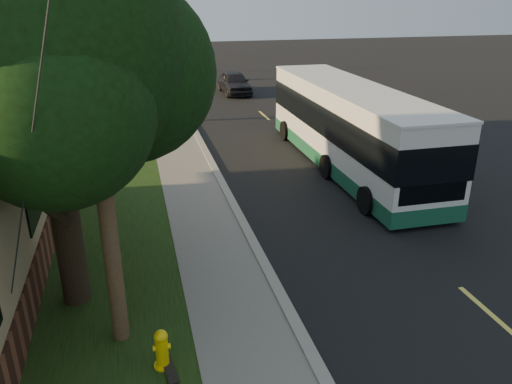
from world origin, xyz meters
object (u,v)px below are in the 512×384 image
(utility_pole, at_px, (92,95))
(bare_tree_far, at_px, (124,54))
(skateboard_main, at_px, (170,370))
(transit_bus, at_px, (349,125))
(fire_hydrant, at_px, (162,349))
(traffic_signal, at_px, (168,32))
(leafy_tree, at_px, (42,50))
(bare_tree_near, at_px, (113,80))
(distant_car, at_px, (234,82))

(utility_pole, bearing_deg, bare_tree_far, 89.40)
(skateboard_main, bearing_deg, utility_pole, 124.44)
(transit_bus, bearing_deg, bare_tree_far, 110.71)
(fire_hydrant, relative_size, traffic_signal, 0.13)
(fire_hydrant, distance_m, traffic_signal, 34.25)
(fire_hydrant, xyz_separation_m, bare_tree_far, (-0.40, 30.00, 1.57))
(traffic_signal, xyz_separation_m, transit_bus, (4.36, -24.78, -1.56))
(leafy_tree, bearing_deg, bare_tree_near, 87.50)
(bare_tree_near, height_order, traffic_signal, traffic_signal)
(bare_tree_far, height_order, skateboard_main, bare_tree_far)
(utility_pole, height_order, transit_bus, utility_pole)
(fire_hydrant, relative_size, utility_pole, 0.08)
(leafy_tree, distance_m, traffic_signal, 31.76)
(fire_hydrant, xyz_separation_m, bare_tree_near, (-0.90, 18.00, 1.72))
(bare_tree_far, xyz_separation_m, distant_car, (6.73, -5.58, -1.31))
(utility_pole, relative_size, skateboard_main, 12.30)
(skateboard_main, distance_m, distant_car, 25.38)
(leafy_tree, relative_size, transit_bus, 0.70)
(bare_tree_far, height_order, traffic_signal, traffic_signal)
(utility_pole, relative_size, bare_tree_far, 2.25)
(transit_bus, bearing_deg, skateboard_main, -128.05)
(utility_pole, height_order, bare_tree_far, utility_pole)
(transit_bus, bearing_deg, utility_pole, -134.78)
(bare_tree_near, bearing_deg, utility_pole, -89.34)
(fire_hydrant, bearing_deg, skateboard_main, -61.06)
(bare_tree_near, height_order, transit_bus, bare_tree_near)
(bare_tree_far, bearing_deg, utility_pole, -90.60)
(traffic_signal, relative_size, skateboard_main, 7.46)
(leafy_tree, bearing_deg, skateboard_main, -59.44)
(leafy_tree, distance_m, skateboard_main, 6.02)
(transit_bus, bearing_deg, bare_tree_near, 133.58)
(transit_bus, bearing_deg, traffic_signal, 99.97)
(leafy_tree, relative_size, bare_tree_far, 1.94)
(bare_tree_far, xyz_separation_m, skateboard_main, (0.50, -30.18, -1.88))
(distant_car, bearing_deg, utility_pole, -107.57)
(skateboard_main, bearing_deg, transit_bus, 51.95)
(utility_pole, distance_m, skateboard_main, 4.73)
(bare_tree_far, bearing_deg, bare_tree_near, -92.39)
(traffic_signal, bearing_deg, skateboard_main, -95.02)
(utility_pole, height_order, leafy_tree, utility_pole)
(leafy_tree, height_order, traffic_signal, leafy_tree)
(utility_pole, xyz_separation_m, distant_car, (7.04, 23.42, -3.93))
(utility_pole, relative_size, traffic_signal, 1.65)
(utility_pole, xyz_separation_m, bare_tree_far, (0.31, 29.01, -2.63))
(utility_pole, xyz_separation_m, transit_bus, (8.16, 8.22, -3.03))
(fire_hydrant, distance_m, bare_tree_near, 18.10)
(leafy_tree, bearing_deg, traffic_signal, 81.53)
(fire_hydrant, xyz_separation_m, traffic_signal, (3.10, 34.00, 2.73))
(traffic_signal, bearing_deg, transit_bus, -80.03)
(fire_hydrant, relative_size, leafy_tree, 0.09)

